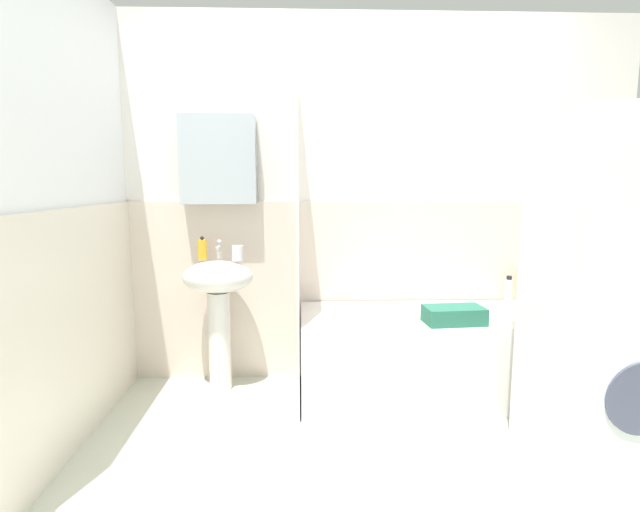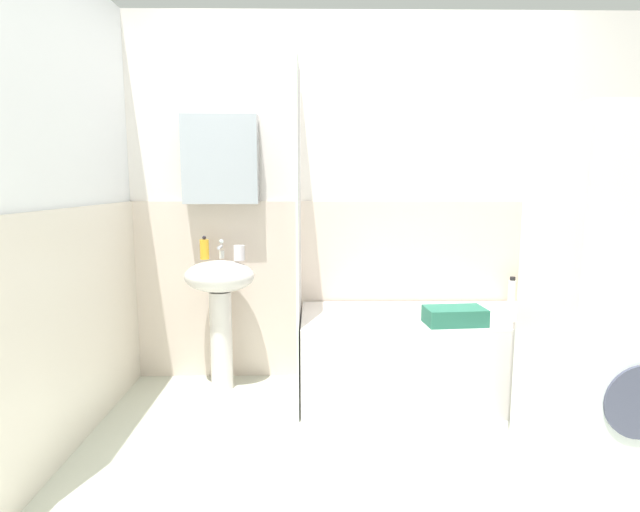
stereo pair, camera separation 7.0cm
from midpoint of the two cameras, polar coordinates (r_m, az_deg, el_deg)
ground_plane at (r=2.55m, az=7.36°, el=-23.66°), size 4.80×5.60×0.04m
wall_back_tiled at (r=3.42m, az=3.27°, el=5.14°), size 3.60×0.18×2.40m
wall_left_tiled at (r=2.75m, az=-27.82°, el=3.00°), size 0.07×1.81×2.40m
sink at (r=3.29m, az=-11.91°, el=-4.41°), size 0.44×0.34×0.84m
faucet at (r=3.32m, az=-11.81°, el=0.70°), size 0.03×0.12×0.12m
soap_dispenser at (r=3.32m, az=-13.62°, el=0.73°), size 0.06×0.06×0.15m
toothbrush_cup at (r=3.24m, az=-9.80°, el=0.32°), size 0.07×0.07×0.09m
bathtub at (r=3.28m, az=11.57°, el=-10.78°), size 1.59×0.68×0.53m
shower_curtain at (r=3.03m, az=-3.13°, el=2.10°), size 0.01×0.68×2.00m
body_wash_bottle at (r=3.64m, az=21.51°, el=-3.56°), size 0.07×0.07×0.19m
conditioner_bottle at (r=3.61m, az=19.83°, el=-3.61°), size 0.05×0.05×0.18m
towel_folded at (r=3.01m, az=14.12°, el=-6.43°), size 0.35×0.22×0.10m
washer_dryer_stack at (r=2.65m, az=28.73°, el=-3.82°), size 0.57×0.61×1.64m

